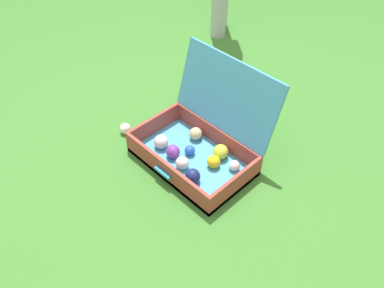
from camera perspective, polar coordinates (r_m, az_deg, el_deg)
ground_plane at (r=2.19m, az=-2.20°, el=-1.80°), size 16.00×16.00×0.00m
open_suitcase at (r=2.11m, az=1.28°, el=0.40°), size 0.64×0.54×0.52m
stray_ball_on_grass at (r=2.34m, az=-9.65°, el=2.22°), size 0.07×0.07×0.07m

